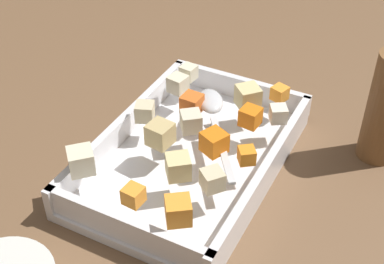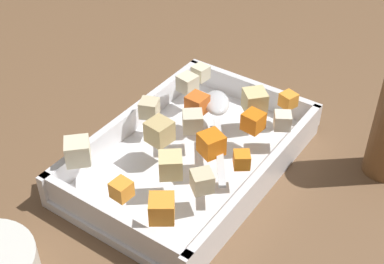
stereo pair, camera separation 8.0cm
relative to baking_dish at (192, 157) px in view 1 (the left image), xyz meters
The scene contains 20 objects.
ground_plane 0.02m from the baking_dish, 47.47° to the right, with size 4.00×4.00×0.00m, color brown.
baking_dish is the anchor object (origin of this frame).
carrot_chunk_front_center 0.08m from the baking_dish, 152.42° to the right, with size 0.03×0.03×0.03m, color orange.
carrot_chunk_corner_se 0.11m from the baking_dish, 81.98° to the left, with size 0.02×0.02×0.02m, color orange.
carrot_chunk_heap_top 0.18m from the baking_dish, 152.35° to the left, with size 0.02×0.02×0.02m, color orange.
carrot_chunk_rim_edge 0.17m from the baking_dish, 21.46° to the left, with size 0.03×0.03×0.03m, color orange.
carrot_chunk_corner_ne 0.16m from the baking_dish, ahead, with size 0.02×0.02×0.02m, color orange.
carrot_chunk_mid_right 0.07m from the baking_dish, 73.08° to the left, with size 0.03×0.03×0.03m, color orange.
carrot_chunk_heap_side 0.11m from the baking_dish, 137.35° to the left, with size 0.03×0.03×0.03m, color orange.
potato_chunk_far_left 0.14m from the baking_dish, 141.93° to the right, with size 0.03×0.03×0.03m, color beige.
potato_chunk_near_right 0.13m from the baking_dish, 160.08° to the left, with size 0.03×0.03×0.03m, color #E0CC89.
potato_chunk_near_spoon 0.07m from the baking_dish, 46.67° to the right, with size 0.03×0.03×0.03m, color tan.
potato_chunk_under_handle 0.18m from the baking_dish, 37.21° to the right, with size 0.03×0.03×0.03m, color beige.
potato_chunk_corner_nw 0.10m from the baking_dish, 14.63° to the left, with size 0.03×0.03×0.03m, color #E0CC89.
potato_chunk_far_right 0.10m from the baking_dish, 94.82° to the right, with size 0.03×0.03×0.03m, color beige.
potato_chunk_mid_left 0.17m from the baking_dish, 150.56° to the right, with size 0.02×0.02×0.02m, color beige.
potato_chunk_center 0.12m from the baking_dish, 41.62° to the left, with size 0.03×0.03×0.03m, color beige.
parsnip_chunk_near_left 0.15m from the baking_dish, 134.89° to the left, with size 0.02×0.02×0.02m, color silver.
parsnip_chunk_corner_sw 0.06m from the baking_dish, 147.96° to the right, with size 0.03×0.03×0.03m, color beige.
serving_spoon 0.09m from the baking_dish, behind, with size 0.19×0.14×0.02m.
Camera 1 is at (0.56, 0.30, 0.56)m, focal length 51.28 mm.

